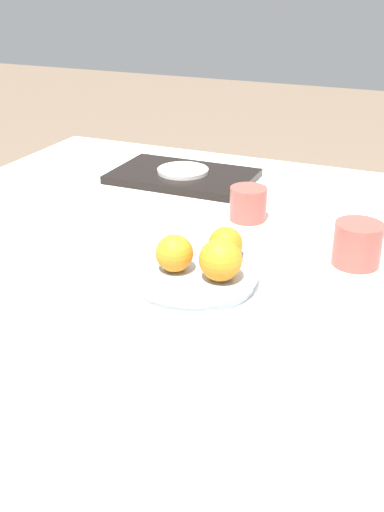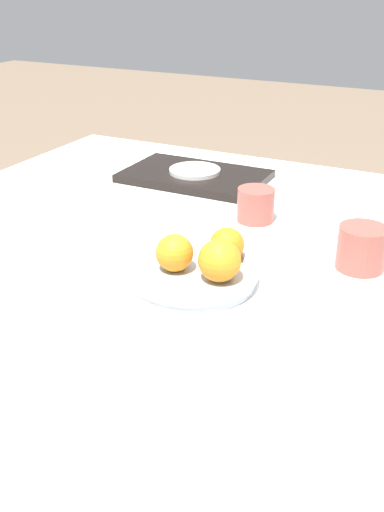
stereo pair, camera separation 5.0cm
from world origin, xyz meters
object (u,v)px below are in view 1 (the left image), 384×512
(cup_0, at_px, (357,244))
(side_plate, at_px, (183,171))
(cup_1, at_px, (248,204))
(orange_0, at_px, (220,260))
(orange_2, at_px, (226,244))
(serving_tray, at_px, (183,176))
(fruit_platter, at_px, (192,274))
(orange_1, at_px, (174,253))

(cup_0, bearing_deg, side_plate, 147.30)
(cup_1, bearing_deg, side_plate, 141.82)
(side_plate, height_order, cup_0, cup_0)
(orange_0, bearing_deg, orange_2, 103.91)
(orange_2, relative_size, serving_tray, 0.17)
(serving_tray, bearing_deg, fruit_platter, -64.31)
(orange_1, xyz_separation_m, side_plate, (-0.21, 0.50, -0.03))
(orange_0, height_order, cup_1, orange_0)
(serving_tray, xyz_separation_m, cup_0, (0.49, -0.31, 0.03))
(serving_tray, distance_m, cup_0, 0.58)
(fruit_platter, bearing_deg, orange_1, -162.55)
(side_plate, bearing_deg, orange_0, -59.81)
(fruit_platter, height_order, side_plate, same)
(orange_2, distance_m, cup_0, 0.24)
(cup_0, xyz_separation_m, cup_1, (-0.25, 0.13, -0.00))
(orange_0, height_order, orange_1, orange_0)
(fruit_platter, xyz_separation_m, cup_0, (0.25, 0.18, 0.02))
(fruit_platter, height_order, cup_0, cup_0)
(fruit_platter, xyz_separation_m, orange_2, (0.04, 0.06, 0.04))
(orange_2, bearing_deg, fruit_platter, -119.86)
(cup_1, bearing_deg, orange_2, -80.96)
(serving_tray, bearing_deg, cup_0, -32.70)
(orange_2, bearing_deg, orange_1, -131.88)
(orange_1, distance_m, cup_0, 0.34)
(orange_0, bearing_deg, fruit_platter, 171.19)
(fruit_platter, distance_m, cup_0, 0.31)
(cup_0, bearing_deg, orange_0, -135.25)
(orange_0, height_order, cup_0, orange_0)
(orange_1, xyz_separation_m, orange_2, (0.07, 0.07, -0.00))
(orange_0, xyz_separation_m, orange_1, (-0.08, -0.00, -0.00))
(side_plate, distance_m, cup_1, 0.30)
(orange_0, relative_size, cup_0, 0.83)
(orange_1, height_order, serving_tray, orange_1)
(serving_tray, relative_size, cup_1, 4.46)
(cup_0, bearing_deg, cup_1, 153.16)
(orange_0, relative_size, orange_1, 1.11)
(orange_2, bearing_deg, serving_tray, 122.55)
(side_plate, bearing_deg, orange_2, -57.45)
(orange_2, bearing_deg, cup_0, 29.34)
(orange_1, bearing_deg, cup_0, 34.74)
(cup_1, bearing_deg, orange_0, -79.83)
(orange_1, relative_size, orange_2, 1.06)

